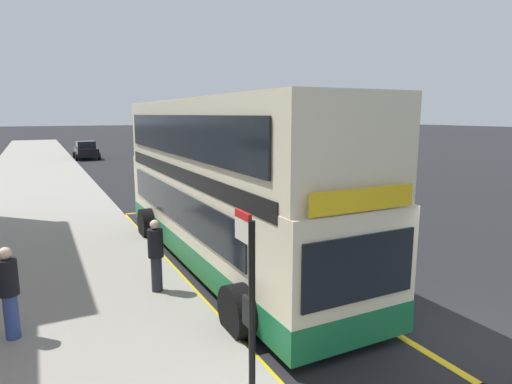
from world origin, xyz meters
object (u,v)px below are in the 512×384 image
object	(u,v)px
parked_car_black_ahead	(86,150)
pedestrian_further_back	(9,290)
bus_stop_sign	(249,295)
parked_car_white_across	(191,152)
parked_car_teal_kerbside	(161,145)
pedestrian_waiting_near_sign	(156,253)
double_decker_bus	(223,187)

from	to	relation	value
parked_car_black_ahead	pedestrian_further_back	world-z (taller)	pedestrian_further_back
bus_stop_sign	parked_car_white_across	size ratio (longest dim) A/B	0.63
bus_stop_sign	parked_car_teal_kerbside	bearing A→B (deg)	76.95
parked_car_white_across	pedestrian_further_back	size ratio (longest dim) A/B	2.53
parked_car_teal_kerbside	parked_car_white_across	world-z (taller)	same
pedestrian_waiting_near_sign	pedestrian_further_back	world-z (taller)	pedestrian_further_back
double_decker_bus	pedestrian_further_back	xyz separation A→B (m)	(-5.07, -2.50, -1.03)
double_decker_bus	parked_car_teal_kerbside	size ratio (longest dim) A/B	2.69
bus_stop_sign	pedestrian_further_back	size ratio (longest dim) A/B	1.59
parked_car_white_across	pedestrian_waiting_near_sign	world-z (taller)	pedestrian_waiting_near_sign
parked_car_teal_kerbside	bus_stop_sign	bearing A→B (deg)	-102.89
parked_car_teal_kerbside	pedestrian_waiting_near_sign	size ratio (longest dim) A/B	2.58
parked_car_teal_kerbside	parked_car_white_across	bearing A→B (deg)	-88.64
parked_car_teal_kerbside	parked_car_black_ahead	world-z (taller)	same
bus_stop_sign	pedestrian_waiting_near_sign	size ratio (longest dim) A/B	1.62
double_decker_bus	pedestrian_waiting_near_sign	bearing A→B (deg)	-145.09
double_decker_bus	pedestrian_further_back	world-z (taller)	double_decker_bus
parked_car_white_across	pedestrian_further_back	distance (m)	30.01
parked_car_teal_kerbside	pedestrian_further_back	xyz separation A→B (m)	(-12.26, -36.71, 0.24)
parked_car_teal_kerbside	parked_car_black_ahead	bearing A→B (deg)	-159.34
parked_car_white_across	parked_car_teal_kerbside	bearing A→B (deg)	93.02
parked_car_white_across	pedestrian_further_back	bearing A→B (deg)	-112.69
double_decker_bus	parked_car_black_ahead	distance (m)	31.41
parked_car_black_ahead	bus_stop_sign	bearing A→B (deg)	-91.66
double_decker_bus	parked_car_black_ahead	size ratio (longest dim) A/B	2.69
double_decker_bus	pedestrian_further_back	bearing A→B (deg)	-153.73
parked_car_black_ahead	pedestrian_waiting_near_sign	bearing A→B (deg)	-92.30
double_decker_bus	parked_car_teal_kerbside	distance (m)	34.98
double_decker_bus	parked_car_white_across	distance (m)	25.91
bus_stop_sign	pedestrian_waiting_near_sign	xyz separation A→B (m)	(-0.17, 4.33, -0.68)
double_decker_bus	bus_stop_sign	size ratio (longest dim) A/B	4.28
parked_car_white_across	parked_car_black_ahead	distance (m)	10.19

